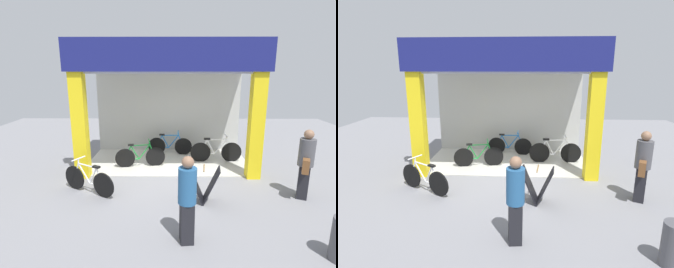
% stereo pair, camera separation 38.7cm
% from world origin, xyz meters
% --- Properties ---
extents(ground_plane, '(18.85, 18.85, 0.00)m').
position_xyz_m(ground_plane, '(0.00, 0.00, 0.00)').
color(ground_plane, gray).
rests_on(ground_plane, ground).
extents(shop_facade, '(5.63, 3.08, 3.95)m').
position_xyz_m(shop_facade, '(0.00, 1.40, 2.10)').
color(shop_facade, beige).
rests_on(shop_facade, ground).
extents(bicycle_inside_0, '(1.76, 0.48, 0.97)m').
position_xyz_m(bicycle_inside_0, '(1.64, 1.33, 0.39)').
color(bicycle_inside_0, black).
rests_on(bicycle_inside_0, ground).
extents(bicycle_inside_1, '(1.61, 0.44, 0.89)m').
position_xyz_m(bicycle_inside_1, '(-0.91, 0.82, 0.36)').
color(bicycle_inside_1, black).
rests_on(bicycle_inside_1, ground).
extents(bicycle_inside_2, '(1.63, 0.45, 0.90)m').
position_xyz_m(bicycle_inside_2, '(0.05, 2.12, 0.36)').
color(bicycle_inside_2, black).
rests_on(bicycle_inside_2, ground).
extents(bicycle_parked_0, '(1.48, 0.82, 0.91)m').
position_xyz_m(bicycle_parked_0, '(-2.03, -1.09, 0.36)').
color(bicycle_parked_0, black).
rests_on(bicycle_parked_0, ground).
extents(sandwich_board_sign, '(0.82, 0.56, 0.89)m').
position_xyz_m(sandwich_board_sign, '(0.88, -1.52, 0.44)').
color(sandwich_board_sign, black).
rests_on(sandwich_board_sign, ground).
extents(pedestrian_0, '(0.37, 0.37, 1.69)m').
position_xyz_m(pedestrian_0, '(0.39, -3.07, 0.87)').
color(pedestrian_0, black).
rests_on(pedestrian_0, ground).
extents(pedestrian_1, '(0.50, 0.68, 1.75)m').
position_xyz_m(pedestrian_1, '(3.38, -1.29, 0.92)').
color(pedestrian_1, black).
rests_on(pedestrian_1, ground).
extents(trash_bin, '(0.39, 0.39, 0.78)m').
position_xyz_m(trash_bin, '(2.98, -3.55, 0.39)').
color(trash_bin, '#4C4C51').
rests_on(trash_bin, ground).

